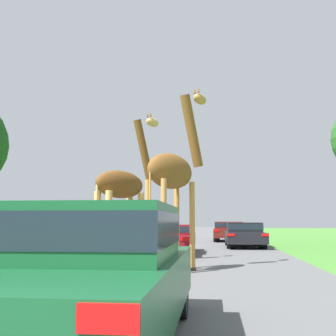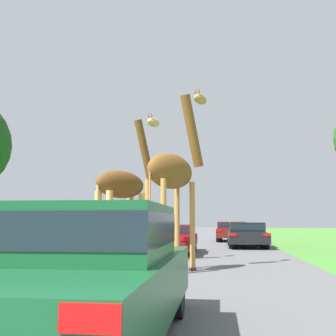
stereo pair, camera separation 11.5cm
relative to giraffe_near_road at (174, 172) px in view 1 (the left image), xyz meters
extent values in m
cube|color=#5B5B5E|center=(0.13, 19.92, -2.58)|extent=(7.58, 120.00, 0.00)
cylinder|color=#B77F3D|center=(0.02, 0.52, -1.41)|extent=(0.15, 0.15, 2.34)
cylinder|color=#2D2319|center=(0.02, 0.52, -2.54)|extent=(0.19, 0.19, 0.09)
cylinder|color=#B77F3D|center=(0.46, 0.23, -1.41)|extent=(0.15, 0.15, 2.34)
cylinder|color=#2D2319|center=(0.46, 0.23, -2.54)|extent=(0.19, 0.19, 0.09)
cylinder|color=#B77F3D|center=(-0.62, -0.49, -1.41)|extent=(0.15, 0.15, 2.34)
cylinder|color=#2D2319|center=(-0.62, -0.49, -2.54)|extent=(0.19, 0.19, 0.09)
cylinder|color=#B77F3D|center=(-0.19, -0.77, -1.41)|extent=(0.15, 0.15, 2.34)
cylinder|color=#2D2319|center=(-0.19, -0.77, -2.54)|extent=(0.19, 0.19, 0.09)
ellipsoid|color=brown|center=(-0.08, -0.13, 0.01)|extent=(1.44, 1.77, 0.93)
cylinder|color=brown|center=(0.44, 0.68, 1.25)|extent=(0.73, 0.91, 2.05)
ellipsoid|color=#B77F3D|center=(0.67, 1.04, 2.28)|extent=(0.51, 0.60, 0.30)
cylinder|color=#B77F3D|center=(-0.52, -0.81, -0.63)|extent=(0.05, 0.05, 1.29)
cone|color=brown|center=(0.52, 0.93, 2.51)|extent=(0.07, 0.07, 0.16)
cone|color=brown|center=(0.63, 0.86, 2.51)|extent=(0.07, 0.07, 0.16)
cylinder|color=tan|center=(-1.63, 2.20, -1.50)|extent=(0.20, 0.20, 2.18)
cylinder|color=#2D2319|center=(-1.63, 2.20, -2.53)|extent=(0.26, 0.26, 0.12)
cylinder|color=tan|center=(-1.22, 1.91, -1.50)|extent=(0.20, 0.20, 2.18)
cylinder|color=#2D2319|center=(-1.22, 1.91, -2.53)|extent=(0.26, 0.26, 0.12)
cylinder|color=tan|center=(-2.38, 1.11, -1.50)|extent=(0.20, 0.20, 2.18)
cylinder|color=#2D2319|center=(-2.38, 1.11, -2.53)|extent=(0.26, 0.26, 0.12)
cylinder|color=tan|center=(-1.96, 0.82, -1.50)|extent=(0.20, 0.20, 2.18)
cylinder|color=#2D2319|center=(-1.96, 0.82, -2.53)|extent=(0.26, 0.26, 0.12)
ellipsoid|color=brown|center=(-1.80, 1.51, -0.18)|extent=(1.56, 1.89, 0.84)
cylinder|color=brown|center=(-1.22, 2.35, 1.01)|extent=(0.69, 0.85, 1.99)
ellipsoid|color=tan|center=(-0.98, 2.70, 2.01)|extent=(0.51, 0.60, 0.30)
cylinder|color=tan|center=(-2.31, 0.77, -0.78)|extent=(0.07, 0.07, 1.20)
cone|color=brown|center=(-1.13, 2.60, 2.24)|extent=(0.07, 0.07, 0.16)
cone|color=brown|center=(-1.02, 2.52, 2.24)|extent=(0.07, 0.07, 0.16)
cube|color=#144C28|center=(-0.24, -6.56, -2.00)|extent=(1.81, 4.62, 0.63)
cube|color=#144C28|center=(-0.24, -6.56, -1.40)|extent=(1.63, 2.08, 0.57)
cube|color=#19232D|center=(-0.24, -6.56, -1.37)|extent=(1.65, 2.10, 0.34)
cube|color=red|center=(0.50, -8.88, -1.77)|extent=(0.33, 0.03, 0.15)
cylinder|color=black|center=(-0.97, -5.18, -2.26)|extent=(0.36, 0.65, 0.65)
cylinder|color=black|center=(0.48, -5.18, -2.26)|extent=(0.36, 0.65, 0.65)
cube|color=maroon|center=(-0.79, 6.15, -2.09)|extent=(1.94, 4.77, 0.51)
cube|color=maroon|center=(-0.79, 6.15, -1.63)|extent=(1.74, 2.15, 0.40)
cube|color=#19232D|center=(-0.79, 6.15, -1.61)|extent=(1.76, 2.17, 0.24)
cube|color=red|center=(-1.58, 3.75, -1.91)|extent=(0.35, 0.03, 0.12)
cube|color=red|center=(0.00, 3.75, -1.91)|extent=(0.35, 0.03, 0.12)
cylinder|color=black|center=(-1.56, 7.58, -2.30)|extent=(0.39, 0.57, 0.57)
cylinder|color=black|center=(-0.02, 7.58, -2.30)|extent=(0.39, 0.57, 0.57)
cylinder|color=black|center=(-1.56, 4.72, -2.30)|extent=(0.39, 0.57, 0.57)
cylinder|color=black|center=(-0.02, 4.72, -2.30)|extent=(0.39, 0.57, 0.57)
cube|color=black|center=(2.55, 10.72, -2.08)|extent=(1.86, 4.70, 0.50)
cube|color=black|center=(2.55, 10.72, -1.60)|extent=(1.67, 2.12, 0.47)
cube|color=#19232D|center=(2.55, 10.72, -1.58)|extent=(1.69, 2.14, 0.28)
cube|color=red|center=(1.79, 8.36, -1.91)|extent=(0.33, 0.03, 0.12)
cube|color=red|center=(3.31, 8.36, -1.91)|extent=(0.33, 0.03, 0.12)
cylinder|color=black|center=(1.81, 12.14, -2.29)|extent=(0.37, 0.59, 0.59)
cylinder|color=black|center=(3.29, 12.14, -2.29)|extent=(0.37, 0.59, 0.59)
cylinder|color=black|center=(1.81, 9.31, -2.29)|extent=(0.37, 0.59, 0.59)
cylinder|color=black|center=(3.29, 9.31, -2.29)|extent=(0.37, 0.59, 0.59)
cube|color=silver|center=(-2.88, 16.62, -2.02)|extent=(1.83, 4.34, 0.64)
cube|color=silver|center=(-2.88, 16.62, -1.47)|extent=(1.64, 1.95, 0.45)
cube|color=#19232D|center=(-2.88, 16.62, -1.45)|extent=(1.66, 1.97, 0.27)
cube|color=red|center=(-3.63, 14.44, -1.79)|extent=(0.33, 0.03, 0.15)
cube|color=red|center=(-2.13, 14.44, -1.79)|extent=(0.33, 0.03, 0.15)
cylinder|color=black|center=(-3.61, 17.92, -2.29)|extent=(0.37, 0.59, 0.59)
cylinder|color=black|center=(-2.15, 17.92, -2.29)|extent=(0.37, 0.59, 0.59)
cylinder|color=black|center=(-3.61, 15.32, -2.29)|extent=(0.37, 0.59, 0.59)
cylinder|color=black|center=(-2.15, 15.32, -2.29)|extent=(0.37, 0.59, 0.59)
cube|color=#561914|center=(1.97, 16.88, -2.05)|extent=(1.97, 4.05, 0.53)
cube|color=#561914|center=(1.97, 16.88, -1.56)|extent=(1.78, 1.82, 0.45)
cube|color=#19232D|center=(1.97, 16.88, -1.54)|extent=(1.80, 1.84, 0.27)
cube|color=red|center=(1.17, 14.85, -1.86)|extent=(0.36, 0.03, 0.13)
cube|color=red|center=(2.78, 14.85, -1.86)|extent=(0.36, 0.03, 0.13)
cylinder|color=black|center=(1.18, 18.10, -2.27)|extent=(0.39, 0.63, 0.63)
cylinder|color=black|center=(2.76, 18.10, -2.27)|extent=(0.39, 0.63, 0.63)
cylinder|color=black|center=(1.18, 15.67, -2.27)|extent=(0.39, 0.63, 0.63)
cylinder|color=black|center=(2.76, 15.67, -2.27)|extent=(0.39, 0.63, 0.63)
camera|label=1|loc=(1.03, -11.04, -1.29)|focal=45.00mm
camera|label=2|loc=(1.15, -11.02, -1.29)|focal=45.00mm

